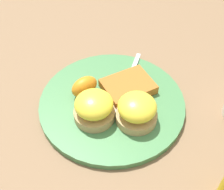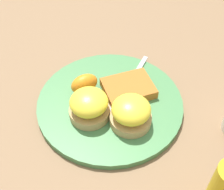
# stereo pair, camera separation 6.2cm
# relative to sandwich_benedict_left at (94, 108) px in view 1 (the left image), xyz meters

# --- Properties ---
(ground_plane) EXTENTS (1.10, 1.10, 0.00)m
(ground_plane) POSITION_rel_sandwich_benedict_left_xyz_m (0.04, 0.04, -0.04)
(ground_plane) COLOR #846647
(plate) EXTENTS (0.31, 0.31, 0.01)m
(plate) POSITION_rel_sandwich_benedict_left_xyz_m (0.04, 0.04, -0.04)
(plate) COLOR #47844C
(plate) RESTS_ON ground_plane
(sandwich_benedict_left) EXTENTS (0.08, 0.08, 0.06)m
(sandwich_benedict_left) POSITION_rel_sandwich_benedict_left_xyz_m (0.00, 0.00, 0.00)
(sandwich_benedict_left) COLOR tan
(sandwich_benedict_left) RESTS_ON plate
(sandwich_benedict_right) EXTENTS (0.08, 0.08, 0.06)m
(sandwich_benedict_right) POSITION_rel_sandwich_benedict_left_xyz_m (0.08, -0.02, 0.00)
(sandwich_benedict_right) COLOR tan
(sandwich_benedict_right) RESTS_ON plate
(hashbrown_patty) EXTENTS (0.12, 0.11, 0.02)m
(hashbrown_patty) POSITION_rel_sandwich_benedict_left_xyz_m (0.08, 0.07, -0.02)
(hashbrown_patty) COLOR #B86927
(hashbrown_patty) RESTS_ON plate
(orange_wedge) EXTENTS (0.07, 0.06, 0.04)m
(orange_wedge) POSITION_rel_sandwich_benedict_left_xyz_m (-0.01, 0.07, -0.01)
(orange_wedge) COLOR orange
(orange_wedge) RESTS_ON plate
(fork) EXTENTS (0.10, 0.18, 0.00)m
(fork) POSITION_rel_sandwich_benedict_left_xyz_m (0.08, 0.08, -0.03)
(fork) COLOR silver
(fork) RESTS_ON plate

